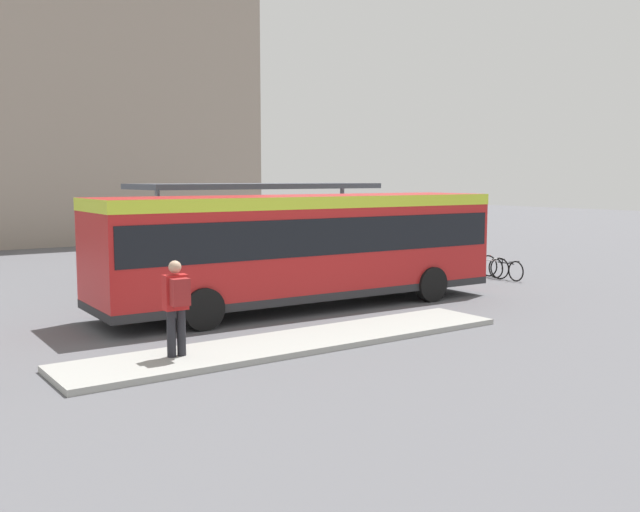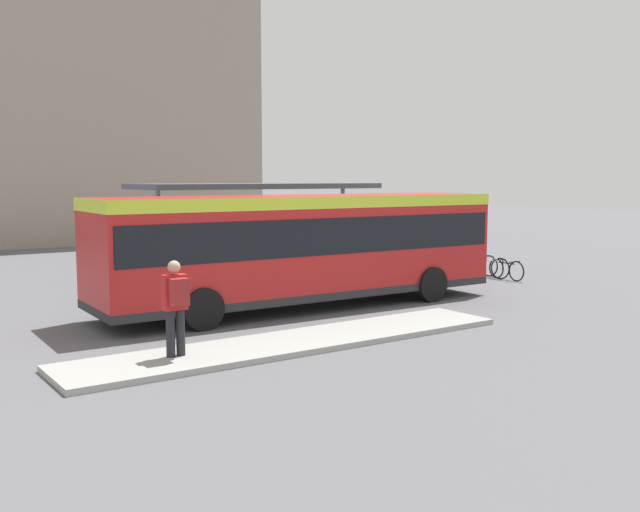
{
  "view_description": "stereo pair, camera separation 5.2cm",
  "coord_description": "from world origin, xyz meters",
  "px_view_note": "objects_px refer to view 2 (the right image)",
  "views": [
    {
      "loc": [
        -10.36,
        -15.53,
        3.4
      ],
      "look_at": [
        0.55,
        0.0,
        1.33
      ],
      "focal_mm": 40.0,
      "sensor_mm": 36.0,
      "label": 1
    },
    {
      "loc": [
        -10.32,
        -15.56,
        3.4
      ],
      "look_at": [
        0.55,
        0.0,
        1.33
      ],
      "focal_mm": 40.0,
      "sensor_mm": 36.0,
      "label": 2
    }
  ],
  "objects_px": {
    "city_bus": "(303,242)",
    "bicycle_black": "(506,269)",
    "bicycle_red": "(477,264)",
    "bicycle_white": "(488,267)",
    "pedestrian_waiting": "(176,302)"
  },
  "relations": [
    {
      "from": "city_bus",
      "to": "bicycle_black",
      "type": "distance_m",
      "value": 8.57
    },
    {
      "from": "bicycle_black",
      "to": "bicycle_red",
      "type": "xyz_separation_m",
      "value": [
        0.12,
        1.41,
        0.03
      ]
    },
    {
      "from": "bicycle_black",
      "to": "bicycle_white",
      "type": "relative_size",
      "value": 0.93
    },
    {
      "from": "bicycle_black",
      "to": "pedestrian_waiting",
      "type": "bearing_deg",
      "value": -69.42
    },
    {
      "from": "bicycle_white",
      "to": "bicycle_red",
      "type": "bearing_deg",
      "value": 152.61
    },
    {
      "from": "bicycle_red",
      "to": "bicycle_black",
      "type": "bearing_deg",
      "value": -9.25
    },
    {
      "from": "bicycle_white",
      "to": "bicycle_black",
      "type": "bearing_deg",
      "value": 2.79
    },
    {
      "from": "city_bus",
      "to": "bicycle_black",
      "type": "bearing_deg",
      "value": 4.04
    },
    {
      "from": "pedestrian_waiting",
      "to": "bicycle_red",
      "type": "bearing_deg",
      "value": -67.45
    },
    {
      "from": "pedestrian_waiting",
      "to": "bicycle_red",
      "type": "xyz_separation_m",
      "value": [
        13.68,
        5.22,
        -0.76
      ]
    },
    {
      "from": "pedestrian_waiting",
      "to": "bicycle_black",
      "type": "distance_m",
      "value": 14.11
    },
    {
      "from": "city_bus",
      "to": "pedestrian_waiting",
      "type": "bearing_deg",
      "value": -144.21
    },
    {
      "from": "bicycle_white",
      "to": "pedestrian_waiting",
      "type": "bearing_deg",
      "value": -78.98
    },
    {
      "from": "pedestrian_waiting",
      "to": "bicycle_white",
      "type": "distance_m",
      "value": 14.19
    },
    {
      "from": "bicycle_black",
      "to": "bicycle_white",
      "type": "height_order",
      "value": "bicycle_white"
    }
  ]
}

